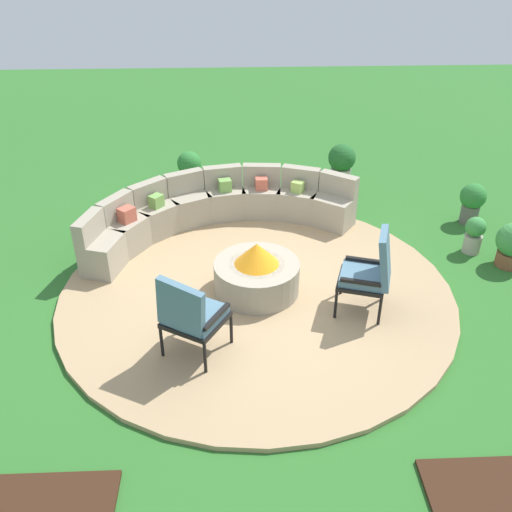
{
  "coord_description": "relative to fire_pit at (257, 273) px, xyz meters",
  "views": [
    {
      "loc": [
        -0.26,
        -5.91,
        4.21
      ],
      "look_at": [
        0.0,
        0.2,
        0.45
      ],
      "focal_mm": 39.94,
      "sensor_mm": 36.0,
      "label": 1
    }
  ],
  "objects": [
    {
      "name": "ground_plane",
      "position": [
        0.0,
        0.0,
        -0.32
      ],
      "size": [
        24.0,
        24.0,
        0.0
      ],
      "primitive_type": "plane",
      "color": "#2D6B28"
    },
    {
      "name": "patio_circle",
      "position": [
        0.0,
        0.0,
        -0.29
      ],
      "size": [
        4.95,
        4.95,
        0.06
      ],
      "primitive_type": "cylinder",
      "color": "tan",
      "rests_on": "ground_plane"
    },
    {
      "name": "fire_pit",
      "position": [
        0.0,
        0.0,
        0.0
      ],
      "size": [
        1.07,
        1.07,
        0.69
      ],
      "color": "#9E937F",
      "rests_on": "patio_circle"
    },
    {
      "name": "curved_stone_bench",
      "position": [
        -0.56,
        1.63,
        0.05
      ],
      "size": [
        3.89,
        2.09,
        0.78
      ],
      "color": "#9E937F",
      "rests_on": "patio_circle"
    },
    {
      "name": "lounge_chair_front_left",
      "position": [
        -0.74,
        -1.16,
        0.28
      ],
      "size": [
        0.79,
        0.81,
        1.04
      ],
      "rotation": [
        0.0,
        0.0,
        5.75
      ],
      "color": "black",
      "rests_on": "patio_circle"
    },
    {
      "name": "lounge_chair_front_right",
      "position": [
        1.3,
        -0.45,
        0.29
      ],
      "size": [
        0.72,
        0.69,
        1.08
      ],
      "rotation": [
        0.0,
        0.0,
        7.55
      ],
      "color": "black",
      "rests_on": "patio_circle"
    },
    {
      "name": "potted_plant_0",
      "position": [
        3.38,
        1.8,
        0.05
      ],
      "size": [
        0.39,
        0.39,
        0.65
      ],
      "color": "#605B56",
      "rests_on": "ground_plane"
    },
    {
      "name": "potted_plant_2",
      "position": [
        1.62,
        3.26,
        0.1
      ],
      "size": [
        0.47,
        0.47,
        0.76
      ],
      "color": "#A89E8E",
      "rests_on": "ground_plane"
    },
    {
      "name": "potted_plant_3",
      "position": [
        -1.01,
        3.19,
        0.08
      ],
      "size": [
        0.41,
        0.41,
        0.69
      ],
      "color": "brown",
      "rests_on": "ground_plane"
    },
    {
      "name": "potted_plant_4",
      "position": [
        3.11,
        0.92,
        -0.03
      ],
      "size": [
        0.28,
        0.28,
        0.54
      ],
      "color": "#A89E8E",
      "rests_on": "ground_plane"
    }
  ]
}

